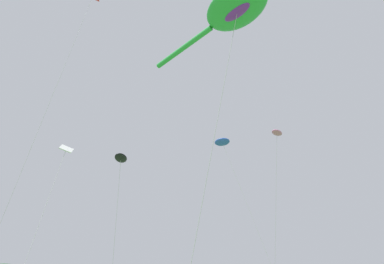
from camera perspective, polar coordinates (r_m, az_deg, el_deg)
big_show_kite at (r=19.02m, az=7.59°, el=21.16°), size 3.26×8.55×17.13m
small_kite_triangle_green at (r=26.08m, az=-18.17°, el=21.26°), size 2.16×1.37×23.73m
small_kite_diamond_red at (r=19.77m, az=-12.86°, el=-4.84°), size 2.03×2.29×10.57m
small_kite_delta_white at (r=24.52m, az=5.60°, el=-2.02°), size 3.89×3.22×14.11m
small_kite_streamer_purple at (r=17.11m, az=-22.45°, el=-4.35°), size 1.75×2.68×9.71m
small_kite_stunt_black at (r=25.32m, az=15.24°, el=-0.48°), size 2.44×4.78×14.59m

